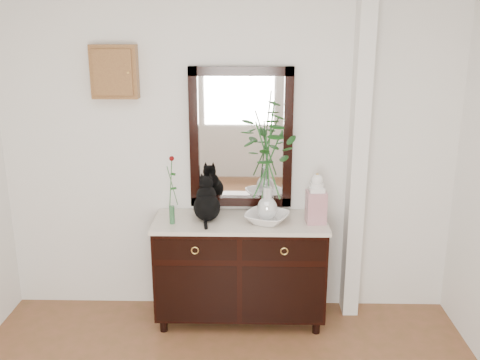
{
  "coord_description": "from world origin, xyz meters",
  "views": [
    {
      "loc": [
        0.18,
        -2.11,
        2.29
      ],
      "look_at": [
        0.1,
        1.63,
        1.2
      ],
      "focal_mm": 40.0,
      "sensor_mm": 36.0,
      "label": 1
    }
  ],
  "objects_px": {
    "sideboard": "(240,265)",
    "cat": "(207,199)",
    "ginger_jar": "(316,198)",
    "lotus_bowl": "(267,218)"
  },
  "relations": [
    {
      "from": "cat",
      "to": "ginger_jar",
      "type": "height_order",
      "value": "ginger_jar"
    },
    {
      "from": "sideboard",
      "to": "ginger_jar",
      "type": "relative_size",
      "value": 3.42
    },
    {
      "from": "ginger_jar",
      "to": "lotus_bowl",
      "type": "bearing_deg",
      "value": -177.0
    },
    {
      "from": "cat",
      "to": "ginger_jar",
      "type": "relative_size",
      "value": 0.86
    },
    {
      "from": "sideboard",
      "to": "cat",
      "type": "distance_m",
      "value": 0.6
    },
    {
      "from": "lotus_bowl",
      "to": "ginger_jar",
      "type": "xyz_separation_m",
      "value": [
        0.37,
        0.02,
        0.16
      ]
    },
    {
      "from": "sideboard",
      "to": "cat",
      "type": "bearing_deg",
      "value": 177.18
    },
    {
      "from": "sideboard",
      "to": "ginger_jar",
      "type": "xyz_separation_m",
      "value": [
        0.57,
        -0.03,
        0.57
      ]
    },
    {
      "from": "cat",
      "to": "sideboard",
      "type": "bearing_deg",
      "value": -10.32
    },
    {
      "from": "ginger_jar",
      "to": "sideboard",
      "type": "bearing_deg",
      "value": 177.0
    }
  ]
}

